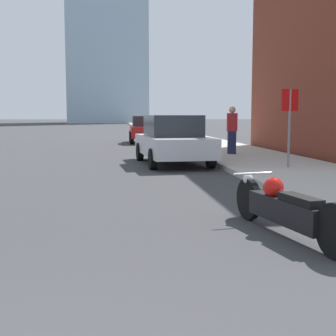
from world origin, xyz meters
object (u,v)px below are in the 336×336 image
(parked_car_silver, at_px, (173,140))
(pedestrian, at_px, (232,129))
(parked_car_red, at_px, (145,129))
(motorcycle, at_px, (284,208))
(stop_sign, at_px, (290,114))

(parked_car_silver, relative_size, pedestrian, 2.65)
(parked_car_red, xyz_separation_m, pedestrian, (2.55, -9.95, 0.28))
(parked_car_silver, bearing_deg, pedestrian, 34.30)
(motorcycle, distance_m, parked_car_red, 21.22)
(motorcycle, relative_size, pedestrian, 1.52)
(motorcycle, height_order, pedestrian, pedestrian)
(parked_car_silver, relative_size, stop_sign, 2.18)
(motorcycle, distance_m, parked_car_silver, 9.29)
(pedestrian, bearing_deg, parked_car_red, 104.40)
(pedestrian, bearing_deg, motorcycle, -101.23)
(parked_car_red, xyz_separation_m, stop_sign, (2.97, -14.54, 0.83))
(pedestrian, bearing_deg, parked_car_silver, -141.47)
(parked_car_red, height_order, stop_sign, stop_sign)
(parked_car_red, distance_m, pedestrian, 10.27)
(parked_car_silver, distance_m, pedestrian, 3.22)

